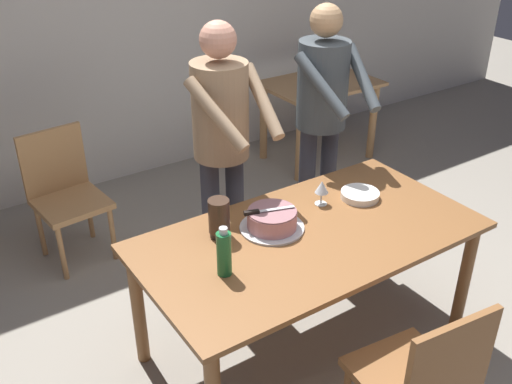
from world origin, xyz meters
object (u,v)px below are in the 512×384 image
Objects in this scene: background_chair_0 at (65,191)px; person_standing_beside at (322,108)px; chair_near_side at (421,378)px; cake_knife at (259,211)px; main_dining_table at (309,249)px; plate_stack at (360,195)px; person_cutting_cake at (222,136)px; background_table at (319,99)px; hurricane_lamp at (219,218)px; cake_on_platter at (272,220)px; water_bottle at (224,253)px; wine_glass_near at (322,188)px.

person_standing_beside is at bearing -32.65° from background_chair_0.
cake_knife is at bearing 98.49° from chair_near_side.
main_dining_table is 8.16× the size of plate_stack.
main_dining_table is at bearing -64.13° from background_chair_0.
background_chair_0 is (-0.68, 0.95, -0.58)m from person_cutting_cake.
chair_near_side is 0.90× the size of background_table.
background_chair_0 is at bearing 105.74° from hurricane_lamp.
plate_stack is at bearing 16.02° from main_dining_table.
background_chair_0 is at bearing 113.78° from cake_on_platter.
background_table is (1.63, 1.91, -0.08)m from main_dining_table.
main_dining_table is 1.04× the size of person_standing_beside.
chair_near_side is (0.15, -1.02, -0.37)m from cake_knife.
cake_on_platter is at bearing 25.65° from water_bottle.
plate_stack is at bearing -6.86° from hurricane_lamp.
chair_near_side reaches higher than cake_on_platter.
cake_knife is 0.15× the size of person_standing_beside.
chair_near_side reaches higher than wine_glass_near.
background_chair_0 is (-0.25, 1.69, -0.37)m from water_bottle.
background_table is (2.18, 1.96, -0.29)m from water_bottle.
water_bottle is at bearing -162.09° from wine_glass_near.
cake_on_platter is 0.20× the size of person_cutting_cake.
plate_stack is 0.25m from wine_glass_near.
water_bottle is at bearing -154.35° from cake_on_platter.
person_standing_beside reaches higher than cake_on_platter.
hurricane_lamp is (-0.26, 0.09, 0.06)m from cake_on_platter.
person_standing_beside is 1.81m from background_chair_0.
plate_stack is at bearing -1.16° from cake_on_platter.
water_bottle is at bearing -116.47° from hurricane_lamp.
chair_near_side is 3.24m from background_table.
hurricane_lamp is (-0.64, 0.03, 0.00)m from wine_glass_near.
hurricane_lamp reaches higher than wine_glass_near.
wine_glass_near reaches higher than cake_knife.
person_cutting_cake and person_standing_beside have the same top height.
person_standing_beside is 1.72× the size of background_table.
person_cutting_cake is 0.76m from person_standing_beside.
chair_near_side is (0.08, -1.00, -0.31)m from cake_on_platter.
wine_glass_near is (0.24, 0.21, 0.20)m from main_dining_table.
person_standing_beside is (1.05, 0.48, 0.22)m from hurricane_lamp.
water_bottle is at bearing -81.52° from background_chair_0.
main_dining_table is 0.34m from cake_knife.
person_cutting_cake reaches higher than water_bottle.
plate_stack is 0.13× the size of person_cutting_cake.
cake_knife is 1.83× the size of wine_glass_near.
wine_glass_near is at bearing 4.66° from cake_knife.
main_dining_table is 0.51m from hurricane_lamp.
cake_on_platter is 0.61m from plate_stack.
background_chair_0 reaches higher than cake_on_platter.
cake_knife is 0.29× the size of background_chair_0.
cake_knife is 1.03m from person_standing_beside.
person_cutting_cake is (-0.58, 0.55, 0.31)m from plate_stack.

